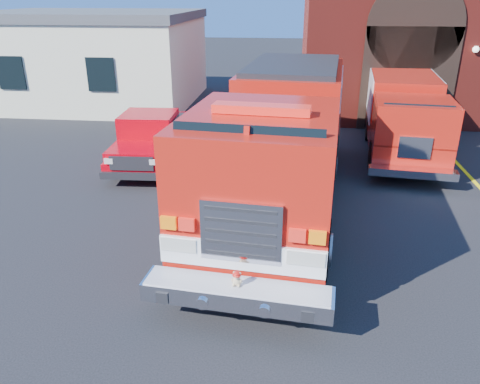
# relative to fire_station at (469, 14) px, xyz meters

# --- Properties ---
(ground) EXTENTS (100.00, 100.00, 0.00)m
(ground) POSITION_rel_fire_station_xyz_m (-8.99, -13.98, -4.25)
(ground) COLOR black
(ground) RESTS_ON ground
(parking_stripe_mid) EXTENTS (0.12, 3.00, 0.01)m
(parking_stripe_mid) POSITION_rel_fire_station_xyz_m (-2.49, -9.98, -4.25)
(parking_stripe_mid) COLOR yellow
(parking_stripe_mid) RESTS_ON ground
(parking_stripe_far) EXTENTS (0.12, 3.00, 0.01)m
(parking_stripe_far) POSITION_rel_fire_station_xyz_m (-2.49, -6.98, -4.25)
(parking_stripe_far) COLOR yellow
(parking_stripe_far) RESTS_ON ground
(fire_station) EXTENTS (15.20, 10.20, 8.45)m
(fire_station) POSITION_rel_fire_station_xyz_m (0.00, 0.00, 0.00)
(fire_station) COLOR maroon
(fire_station) RESTS_ON ground
(side_building) EXTENTS (10.20, 8.20, 4.35)m
(side_building) POSITION_rel_fire_station_xyz_m (-17.99, -0.99, -2.05)
(side_building) COLOR beige
(side_building) RESTS_ON ground
(fire_engine) EXTENTS (4.00, 10.94, 3.30)m
(fire_engine) POSITION_rel_fire_station_xyz_m (-8.21, -12.53, -2.54)
(fire_engine) COLOR black
(fire_engine) RESTS_ON ground
(pickup_truck) EXTENTS (2.04, 5.13, 1.66)m
(pickup_truck) POSITION_rel_fire_station_xyz_m (-12.50, -9.81, -3.47)
(pickup_truck) COLOR black
(pickup_truck) RESTS_ON ground
(secondary_truck) EXTENTS (3.12, 7.78, 2.46)m
(secondary_truck) POSITION_rel_fire_station_xyz_m (-4.10, -7.55, -2.91)
(secondary_truck) COLOR black
(secondary_truck) RESTS_ON ground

